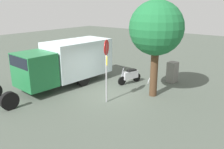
{
  "coord_description": "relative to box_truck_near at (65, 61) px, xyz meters",
  "views": [
    {
      "loc": [
        9.76,
        7.75,
        4.97
      ],
      "look_at": [
        -0.19,
        -0.07,
        1.13
      ],
      "focal_mm": 37.97,
      "sensor_mm": 36.0,
      "label": 1
    }
  ],
  "objects": [
    {
      "name": "ground_plane",
      "position": [
        -0.39,
        3.3,
        -1.53
      ],
      "size": [
        60.0,
        60.0,
        0.0
      ],
      "primitive_type": "plane",
      "color": "#4B5349"
    },
    {
      "name": "box_truck_near",
      "position": [
        0.0,
        0.0,
        0.0
      ],
      "size": [
        7.78,
        2.72,
        2.69
      ],
      "rotation": [
        0.0,
        0.0,
        -0.07
      ],
      "color": "black",
      "rests_on": "ground"
    },
    {
      "name": "motorcycle",
      "position": [
        -2.72,
        3.01,
        -1.01
      ],
      "size": [
        1.77,
        0.75,
        1.2
      ],
      "rotation": [
        0.0,
        0.0,
        -0.28
      ],
      "color": "black",
      "rests_on": "ground"
    },
    {
      "name": "stop_sign",
      "position": [
        0.55,
        3.76,
        0.65
      ],
      "size": [
        0.71,
        0.33,
        3.26
      ],
      "color": "#9E9EA3",
      "rests_on": "ground"
    },
    {
      "name": "street_tree",
      "position": [
        -1.76,
        5.21,
        2.15
      ],
      "size": [
        2.85,
        2.85,
        5.16
      ],
      "color": "#47301E",
      "rests_on": "ground"
    },
    {
      "name": "utility_cabinet",
      "position": [
        -4.61,
        5.03,
        -0.86
      ],
      "size": [
        0.68,
        0.59,
        1.33
      ],
      "primitive_type": "cube",
      "rotation": [
        0.0,
        0.0,
        -0.07
      ],
      "color": "slate",
      "rests_on": "ground"
    },
    {
      "name": "bike_rack_hoop",
      "position": [
        -3.72,
        4.04,
        -1.53
      ],
      "size": [
        0.85,
        0.12,
        0.85
      ],
      "primitive_type": "torus",
      "rotation": [
        1.57,
        0.0,
        -0.08
      ],
      "color": "#B7B7BC",
      "rests_on": "ground"
    }
  ]
}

